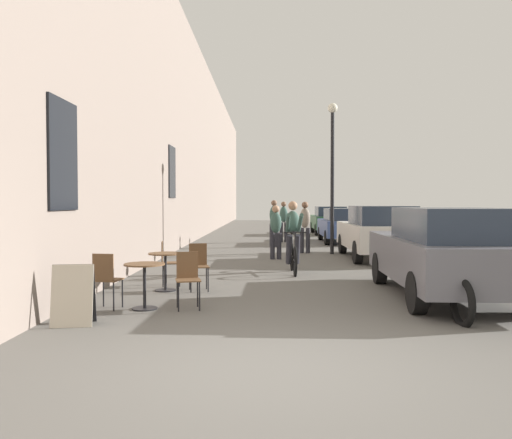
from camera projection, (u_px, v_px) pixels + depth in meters
name	position (u px, v px, depth m)	size (l,w,h in m)	color
ground_plane	(272.00, 370.00, 5.22)	(88.00, 88.00, 0.00)	#5B5954
building_facade_left	(175.00, 127.00, 19.14)	(0.54, 68.00, 8.89)	gray
cafe_table_near	(144.00, 276.00, 8.18)	(0.64, 0.64, 0.72)	black
cafe_chair_near_toward_street	(106.00, 277.00, 8.12)	(0.43, 0.43, 0.89)	black
cafe_chair_near_toward_wall	(188.00, 276.00, 8.24)	(0.46, 0.46, 0.89)	black
cafe_table_mid	(165.00, 263.00, 9.89)	(0.64, 0.64, 0.72)	black
cafe_chair_mid_toward_street	(167.00, 260.00, 10.48)	(0.44, 0.44, 0.89)	black
cafe_chair_mid_toward_wall	(198.00, 263.00, 9.95)	(0.45, 0.45, 0.89)	black
sandwich_board_sign	(73.00, 295.00, 7.13)	(0.60, 0.45, 0.84)	black
cyclist_on_bicycle	(293.00, 239.00, 12.47)	(0.52, 1.76, 1.74)	black
pedestrian_near	(276.00, 229.00, 15.38)	(0.37, 0.28, 1.60)	#26262D
pedestrian_mid	(305.00, 224.00, 17.25)	(0.35, 0.25, 1.71)	#26262D
pedestrian_far	(274.00, 221.00, 19.61)	(0.34, 0.25, 1.77)	#26262D
pedestrian_furthest	(284.00, 219.00, 22.05)	(0.37, 0.29, 1.72)	#26262D
street_lamp	(332.00, 159.00, 16.92)	(0.32, 0.32, 4.90)	black
parked_car_nearest	(446.00, 251.00, 9.11)	(1.98, 4.51, 1.59)	#595960
parked_car_second	(378.00, 231.00, 15.50)	(1.89, 4.44, 1.58)	beige
parked_car_third	(342.00, 225.00, 21.76)	(1.72, 4.04, 1.43)	#384C84
parked_car_fourth	(329.00, 220.00, 27.68)	(1.77, 4.14, 1.47)	#23512D
parked_motorcycle	(442.00, 287.00, 7.84)	(0.62, 2.15, 0.92)	black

